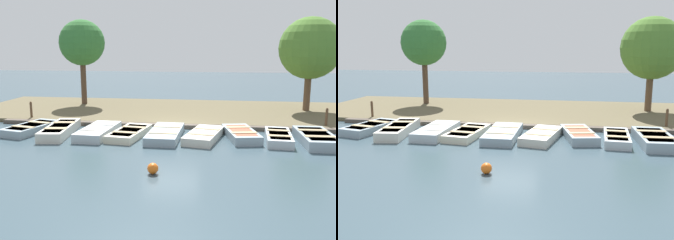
# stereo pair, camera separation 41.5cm
# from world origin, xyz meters

# --- Properties ---
(ground_plane) EXTENTS (80.00, 80.00, 0.00)m
(ground_plane) POSITION_xyz_m (0.00, 0.00, 0.00)
(ground_plane) COLOR #384C56
(shore_bank) EXTENTS (8.00, 24.00, 0.19)m
(shore_bank) POSITION_xyz_m (-5.00, 0.00, 0.09)
(shore_bank) COLOR brown
(shore_bank) RESTS_ON ground_plane
(dock_walkway) EXTENTS (1.53, 16.94, 0.18)m
(dock_walkway) POSITION_xyz_m (-1.39, 0.00, 0.09)
(dock_walkway) COLOR #51473D
(dock_walkway) RESTS_ON ground_plane
(rowboat_0) EXTENTS (2.91, 1.78, 0.37)m
(rowboat_0) POSITION_xyz_m (0.93, -6.15, 0.18)
(rowboat_0) COLOR #8C9EA8
(rowboat_0) RESTS_ON ground_plane
(rowboat_1) EXTENTS (3.40, 1.41, 0.43)m
(rowboat_1) POSITION_xyz_m (1.18, -4.70, 0.21)
(rowboat_1) COLOR beige
(rowboat_1) RESTS_ON ground_plane
(rowboat_2) EXTENTS (3.00, 1.26, 0.39)m
(rowboat_2) POSITION_xyz_m (1.18, -2.99, 0.19)
(rowboat_2) COLOR #B2BCC1
(rowboat_2) RESTS_ON ground_plane
(rowboat_3) EXTENTS (2.90, 1.48, 0.33)m
(rowboat_3) POSITION_xyz_m (1.17, -1.62, 0.16)
(rowboat_3) COLOR beige
(rowboat_3) RESTS_ON ground_plane
(rowboat_4) EXTENTS (3.17, 1.28, 0.37)m
(rowboat_4) POSITION_xyz_m (1.15, -0.09, 0.18)
(rowboat_4) COLOR #8C9EA8
(rowboat_4) RESTS_ON ground_plane
(rowboat_5) EXTENTS (2.96, 1.68, 0.36)m
(rowboat_5) POSITION_xyz_m (1.20, 1.53, 0.18)
(rowboat_5) COLOR beige
(rowboat_5) RESTS_ON ground_plane
(rowboat_6) EXTENTS (2.81, 1.60, 0.38)m
(rowboat_6) POSITION_xyz_m (0.81, 3.03, 0.19)
(rowboat_6) COLOR #8C9EA8
(rowboat_6) RESTS_ON ground_plane
(rowboat_7) EXTENTS (2.68, 1.15, 0.36)m
(rowboat_7) POSITION_xyz_m (1.11, 4.50, 0.18)
(rowboat_7) COLOR #B2BCC1
(rowboat_7) RESTS_ON ground_plane
(rowboat_8) EXTENTS (2.93, 1.32, 0.43)m
(rowboat_8) POSITION_xyz_m (1.22, 5.91, 0.21)
(rowboat_8) COLOR #8C9EA8
(rowboat_8) RESTS_ON ground_plane
(mooring_post_near) EXTENTS (0.12, 0.12, 1.01)m
(mooring_post_near) POSITION_xyz_m (-1.47, -7.42, 0.51)
(mooring_post_near) COLOR brown
(mooring_post_near) RESTS_ON ground_plane
(mooring_post_far) EXTENTS (0.12, 0.12, 1.01)m
(mooring_post_far) POSITION_xyz_m (-1.47, 6.98, 0.51)
(mooring_post_far) COLOR brown
(mooring_post_far) RESTS_ON ground_plane
(buoy) EXTENTS (0.34, 0.34, 0.34)m
(buoy) POSITION_xyz_m (5.65, 0.20, 0.17)
(buoy) COLOR orange
(buoy) RESTS_ON ground_plane
(park_tree_far_left) EXTENTS (2.79, 2.79, 5.38)m
(park_tree_far_left) POSITION_xyz_m (-6.31, -6.39, 3.94)
(park_tree_far_left) COLOR #4C3828
(park_tree_far_left) RESTS_ON ground_plane
(park_tree_left) EXTENTS (3.41, 3.41, 5.37)m
(park_tree_left) POSITION_xyz_m (-5.63, 6.97, 3.64)
(park_tree_left) COLOR brown
(park_tree_left) RESTS_ON ground_plane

